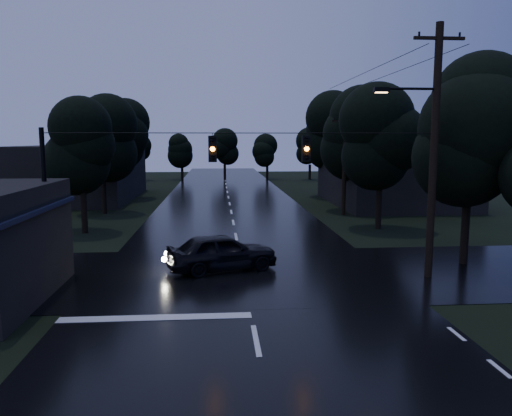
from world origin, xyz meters
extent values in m
cube|color=black|center=(0.00, 30.00, 0.00)|extent=(12.00, 120.00, 0.02)
cube|color=black|center=(0.00, 12.00, 0.00)|extent=(60.00, 9.00, 0.02)
cube|color=black|center=(-7.00, 9.00, 3.20)|extent=(0.30, 7.00, 0.15)
cylinder|color=black|center=(-7.20, 12.00, 1.50)|extent=(0.10, 0.10, 3.00)
cube|color=#EECA5F|center=(-7.05, 7.50, 2.50)|extent=(0.06, 1.60, 0.50)
cube|color=#EECA5F|center=(-7.05, 10.20, 2.50)|extent=(0.06, 1.20, 0.50)
cube|color=black|center=(14.00, 34.00, 2.20)|extent=(10.00, 14.00, 4.40)
cube|color=black|center=(-14.00, 40.00, 2.50)|extent=(10.00, 16.00, 5.00)
cylinder|color=black|center=(7.50, 11.00, 5.00)|extent=(0.30, 0.30, 10.00)
cube|color=black|center=(7.50, 11.00, 9.40)|extent=(2.00, 0.12, 0.12)
cylinder|color=black|center=(6.40, 11.00, 7.50)|extent=(2.20, 0.10, 0.10)
cube|color=black|center=(5.30, 11.00, 7.45)|extent=(0.60, 0.25, 0.18)
cube|color=#FFB266|center=(5.30, 11.00, 7.35)|extent=(0.45, 0.18, 0.03)
cylinder|color=black|center=(8.30, 28.00, 3.75)|extent=(0.30, 0.30, 7.50)
cube|color=black|center=(8.30, 28.00, 6.90)|extent=(2.00, 0.12, 0.12)
cylinder|color=black|center=(-7.50, 11.00, 3.00)|extent=(0.18, 0.18, 6.00)
cylinder|color=black|center=(0.00, 11.00, 5.80)|extent=(15.00, 0.03, 0.03)
cube|color=black|center=(-1.20, 11.00, 5.20)|extent=(0.32, 0.25, 1.00)
sphere|color=orange|center=(-1.20, 10.85, 5.20)|extent=(0.18, 0.18, 0.18)
cube|color=black|center=(2.40, 11.00, 5.20)|extent=(0.32, 0.25, 1.00)
sphere|color=orange|center=(2.40, 10.85, 5.20)|extent=(0.18, 0.18, 0.18)
cylinder|color=black|center=(10.00, 13.00, 1.40)|extent=(0.36, 0.36, 2.80)
sphere|color=black|center=(10.00, 13.00, 4.80)|extent=(4.48, 4.48, 4.48)
sphere|color=black|center=(10.00, 13.00, 6.00)|extent=(4.48, 4.48, 4.48)
sphere|color=black|center=(10.00, 13.00, 7.20)|extent=(4.48, 4.48, 4.48)
cylinder|color=black|center=(-9.00, 22.00, 1.22)|extent=(0.36, 0.36, 2.45)
sphere|color=black|center=(-9.00, 22.00, 4.20)|extent=(3.92, 3.92, 3.92)
sphere|color=black|center=(-9.00, 22.00, 5.25)|extent=(3.92, 3.92, 3.92)
sphere|color=black|center=(-9.00, 22.00, 6.30)|extent=(3.92, 3.92, 3.92)
cylinder|color=black|center=(-9.60, 30.00, 1.31)|extent=(0.36, 0.36, 2.62)
sphere|color=black|center=(-9.60, 30.00, 4.50)|extent=(4.20, 4.20, 4.20)
sphere|color=black|center=(-9.60, 30.00, 5.62)|extent=(4.20, 4.20, 4.20)
sphere|color=black|center=(-9.60, 30.00, 6.75)|extent=(4.20, 4.20, 4.20)
cylinder|color=black|center=(-10.20, 40.00, 1.40)|extent=(0.36, 0.36, 2.80)
sphere|color=black|center=(-10.20, 40.00, 4.80)|extent=(4.48, 4.48, 4.48)
sphere|color=black|center=(-10.20, 40.00, 6.00)|extent=(4.48, 4.48, 4.48)
sphere|color=black|center=(-10.20, 40.00, 7.20)|extent=(4.48, 4.48, 4.48)
cylinder|color=black|center=(9.00, 22.00, 1.31)|extent=(0.36, 0.36, 2.62)
sphere|color=black|center=(9.00, 22.00, 4.50)|extent=(4.20, 4.20, 4.20)
sphere|color=black|center=(9.00, 22.00, 5.62)|extent=(4.20, 4.20, 4.20)
sphere|color=black|center=(9.00, 22.00, 6.75)|extent=(4.20, 4.20, 4.20)
cylinder|color=black|center=(9.60, 30.00, 1.40)|extent=(0.36, 0.36, 2.80)
sphere|color=black|center=(9.60, 30.00, 4.80)|extent=(4.48, 4.48, 4.48)
sphere|color=black|center=(9.60, 30.00, 6.00)|extent=(4.48, 4.48, 4.48)
sphere|color=black|center=(9.60, 30.00, 7.20)|extent=(4.48, 4.48, 4.48)
cylinder|color=black|center=(10.20, 40.00, 1.49)|extent=(0.36, 0.36, 2.97)
sphere|color=black|center=(10.20, 40.00, 5.10)|extent=(4.76, 4.76, 4.76)
sphere|color=black|center=(10.20, 40.00, 6.38)|extent=(4.76, 4.76, 4.76)
sphere|color=black|center=(10.20, 40.00, 7.65)|extent=(4.76, 4.76, 4.76)
imported|color=black|center=(-0.87, 12.72, 0.80)|extent=(5.05, 3.25, 1.60)
camera|label=1|loc=(-1.02, -8.17, 5.53)|focal=35.00mm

